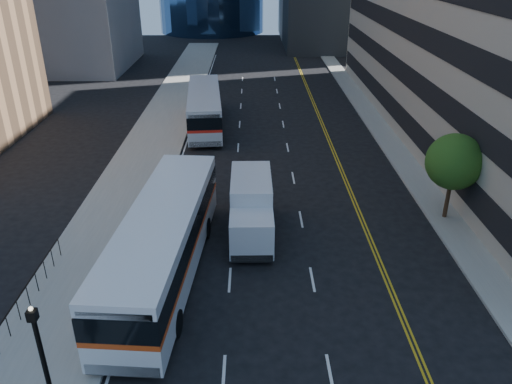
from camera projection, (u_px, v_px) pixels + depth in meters
ground at (306, 306)px, 22.34m from camera, size 160.00×160.00×0.00m
sidewalk_west at (161, 127)px, 44.71m from camera, size 5.00×90.00×0.15m
sidewalk_east at (378, 127)px, 44.88m from camera, size 2.00×90.00×0.15m
street_tree at (454, 162)px, 28.03m from camera, size 3.20×3.20×5.10m
lamp_post at (43, 361)px, 15.67m from camera, size 0.28×0.28×4.56m
bus_front at (164, 241)px, 23.63m from camera, size 4.07×14.01×3.56m
bus_rear at (204, 107)px, 44.44m from camera, size 3.83×12.82×3.26m
box_truck at (251, 207)px, 27.35m from camera, size 2.28×6.52×3.11m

